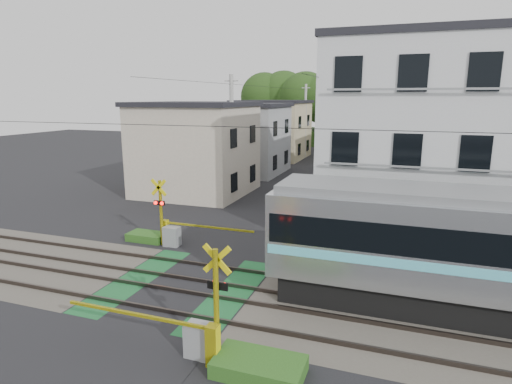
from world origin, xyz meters
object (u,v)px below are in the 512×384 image
at_px(crossing_signal_far, 171,230).
at_px(pedestrian, 320,156).
at_px(crossing_signal_near, 201,333).
at_px(apartment_block, 436,139).

height_order(crossing_signal_far, pedestrian, crossing_signal_far).
xyz_separation_m(crossing_signal_near, apartment_block, (5.91, 13.15, 3.94)).
relative_size(crossing_signal_far, apartment_block, 0.46).
bearing_deg(crossing_signal_near, crossing_signal_far, 125.29).
xyz_separation_m(apartment_block, pedestrian, (-9.46, 20.83, -3.85)).
xyz_separation_m(crossing_signal_near, pedestrian, (-3.54, 33.98, 0.09)).
distance_m(crossing_signal_far, apartment_block, 13.14).
distance_m(crossing_signal_near, crossing_signal_far, 8.95).
bearing_deg(crossing_signal_far, pedestrian, 86.50).
distance_m(crossing_signal_near, pedestrian, 34.16).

